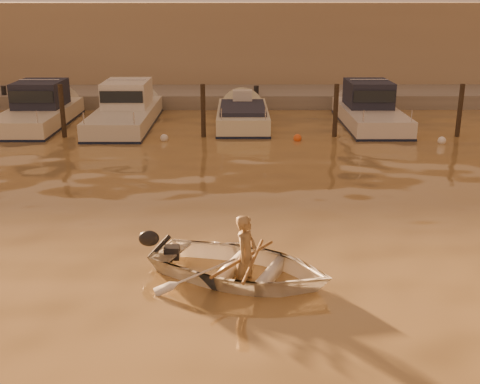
{
  "coord_description": "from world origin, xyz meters",
  "views": [
    {
      "loc": [
        1.06,
        -8.67,
        5.08
      ],
      "look_at": [
        1.14,
        4.65,
        0.75
      ],
      "focal_mm": 45.0,
      "sensor_mm": 36.0,
      "label": 1
    }
  ],
  "objects_px": {
    "dinghy": "(241,267)",
    "moored_boat_4": "(370,110)",
    "moored_boat_2": "(125,110)",
    "waterfront_building": "(218,46)",
    "person": "(246,256)",
    "moored_boat_3": "(243,120)",
    "moored_boat_1": "(37,110)"
  },
  "relations": [
    {
      "from": "person",
      "to": "moored_boat_1",
      "type": "bearing_deg",
      "value": 53.44
    },
    {
      "from": "person",
      "to": "waterfront_building",
      "type": "distance_m",
      "value": 25.49
    },
    {
      "from": "moored_boat_1",
      "to": "moored_boat_3",
      "type": "bearing_deg",
      "value": 0.0
    },
    {
      "from": "dinghy",
      "to": "moored_boat_4",
      "type": "relative_size",
      "value": 0.51
    },
    {
      "from": "person",
      "to": "moored_boat_1",
      "type": "xyz_separation_m",
      "value": [
        -8.4,
        14.39,
        0.14
      ]
    },
    {
      "from": "moored_boat_3",
      "to": "waterfront_building",
      "type": "relative_size",
      "value": 0.13
    },
    {
      "from": "person",
      "to": "moored_boat_3",
      "type": "xyz_separation_m",
      "value": [
        0.09,
        14.39,
        -0.26
      ]
    },
    {
      "from": "dinghy",
      "to": "person",
      "type": "relative_size",
      "value": 2.22
    },
    {
      "from": "moored_boat_4",
      "to": "waterfront_building",
      "type": "height_order",
      "value": "waterfront_building"
    },
    {
      "from": "dinghy",
      "to": "person",
      "type": "distance_m",
      "value": 0.27
    },
    {
      "from": "moored_boat_1",
      "to": "moored_boat_4",
      "type": "relative_size",
      "value": 1.01
    },
    {
      "from": "moored_boat_1",
      "to": "moored_boat_2",
      "type": "xyz_separation_m",
      "value": [
        3.62,
        0.0,
        0.0
      ]
    },
    {
      "from": "moored_boat_2",
      "to": "waterfront_building",
      "type": "bearing_deg",
      "value": 72.12
    },
    {
      "from": "dinghy",
      "to": "moored_boat_1",
      "type": "height_order",
      "value": "moored_boat_1"
    },
    {
      "from": "moored_boat_1",
      "to": "moored_boat_4",
      "type": "height_order",
      "value": "same"
    },
    {
      "from": "moored_boat_2",
      "to": "moored_boat_3",
      "type": "distance_m",
      "value": 4.88
    },
    {
      "from": "moored_boat_1",
      "to": "dinghy",
      "type": "bearing_deg",
      "value": -59.93
    },
    {
      "from": "moored_boat_3",
      "to": "moored_boat_4",
      "type": "xyz_separation_m",
      "value": [
        5.29,
        0.0,
        0.4
      ]
    },
    {
      "from": "dinghy",
      "to": "moored_boat_4",
      "type": "bearing_deg",
      "value": 2.29
    },
    {
      "from": "moored_boat_1",
      "to": "moored_boat_2",
      "type": "bearing_deg",
      "value": 0.0
    },
    {
      "from": "person",
      "to": "moored_boat_2",
      "type": "height_order",
      "value": "moored_boat_2"
    },
    {
      "from": "moored_boat_2",
      "to": "waterfront_building",
      "type": "relative_size",
      "value": 0.16
    },
    {
      "from": "person",
      "to": "dinghy",
      "type": "bearing_deg",
      "value": 90.0
    },
    {
      "from": "moored_boat_2",
      "to": "waterfront_building",
      "type": "distance_m",
      "value": 11.69
    },
    {
      "from": "moored_boat_4",
      "to": "waterfront_building",
      "type": "distance_m",
      "value": 12.95
    },
    {
      "from": "dinghy",
      "to": "moored_boat_2",
      "type": "xyz_separation_m",
      "value": [
        -4.69,
        14.35,
        0.38
      ]
    },
    {
      "from": "moored_boat_3",
      "to": "waterfront_building",
      "type": "bearing_deg",
      "value": 96.81
    },
    {
      "from": "dinghy",
      "to": "moored_boat_3",
      "type": "relative_size",
      "value": 0.59
    },
    {
      "from": "moored_boat_3",
      "to": "waterfront_building",
      "type": "xyz_separation_m",
      "value": [
        -1.31,
        11.0,
        2.17
      ]
    },
    {
      "from": "dinghy",
      "to": "moored_boat_2",
      "type": "height_order",
      "value": "moored_boat_2"
    },
    {
      "from": "person",
      "to": "moored_boat_4",
      "type": "distance_m",
      "value": 15.36
    },
    {
      "from": "moored_boat_3",
      "to": "waterfront_building",
      "type": "distance_m",
      "value": 11.29
    }
  ]
}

